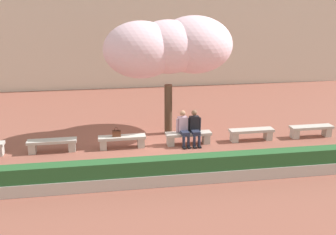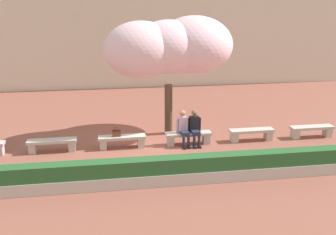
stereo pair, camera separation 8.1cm
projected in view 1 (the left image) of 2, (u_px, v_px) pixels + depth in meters
ground_plane at (156, 146)px, 14.31m from camera, size 100.00×100.00×0.00m
building_facade at (130, 14)px, 24.49m from camera, size 28.00×4.00×8.58m
stone_bench_near_west at (52, 144)px, 13.66m from camera, size 1.69×0.43×0.45m
stone_bench_center at (122, 140)px, 14.03m from camera, size 1.69×0.43×0.45m
stone_bench_near_east at (188, 136)px, 14.41m from camera, size 1.69×0.43×0.45m
stone_bench_east_end at (251, 133)px, 14.78m from camera, size 1.69×0.43×0.45m
stone_bench_far_east at (311, 130)px, 15.16m from camera, size 1.69×0.43×0.45m
person_seated_left at (183, 127)px, 14.21m from camera, size 0.51×0.72×1.29m
person_seated_right at (195, 126)px, 14.28m from camera, size 0.51×0.69×1.29m
handbag at (116, 133)px, 13.91m from camera, size 0.30×0.15×0.34m
cherry_tree_main at (171, 47)px, 14.74m from camera, size 4.94×3.25×4.56m
planter_hedge_foreground at (170, 171)px, 11.29m from camera, size 17.97×0.50×0.80m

